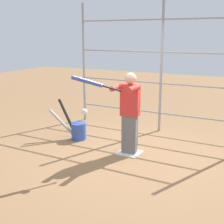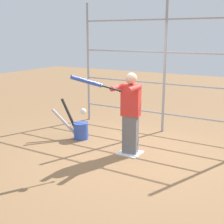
{
  "view_description": "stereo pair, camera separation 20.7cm",
  "coord_description": "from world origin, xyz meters",
  "px_view_note": "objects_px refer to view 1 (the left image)",
  "views": [
    {
      "loc": [
        -2.33,
        4.99,
        2.18
      ],
      "look_at": [
        0.14,
        0.43,
        0.88
      ],
      "focal_mm": 50.0,
      "sensor_mm": 36.0,
      "label": 1
    },
    {
      "loc": [
        -2.51,
        4.89,
        2.18
      ],
      "look_at": [
        0.14,
        0.43,
        0.88
      ],
      "focal_mm": 50.0,
      "sensor_mm": 36.0,
      "label": 2
    }
  ],
  "objects_px": {
    "baseball_bat_swinging": "(92,83)",
    "bat_bucket": "(77,130)",
    "batter": "(130,111)",
    "softball_in_flight": "(84,112)"
  },
  "relations": [
    {
      "from": "batter",
      "to": "bat_bucket",
      "type": "distance_m",
      "value": 1.48
    },
    {
      "from": "softball_in_flight",
      "to": "bat_bucket",
      "type": "height_order",
      "value": "softball_in_flight"
    },
    {
      "from": "baseball_bat_swinging",
      "to": "softball_in_flight",
      "type": "bearing_deg",
      "value": 89.95
    },
    {
      "from": "batter",
      "to": "bat_bucket",
      "type": "relative_size",
      "value": 1.82
    },
    {
      "from": "baseball_bat_swinging",
      "to": "softball_in_flight",
      "type": "height_order",
      "value": "baseball_bat_swinging"
    },
    {
      "from": "batter",
      "to": "softball_in_flight",
      "type": "height_order",
      "value": "batter"
    },
    {
      "from": "batter",
      "to": "baseball_bat_swinging",
      "type": "distance_m",
      "value": 1.07
    },
    {
      "from": "baseball_bat_swinging",
      "to": "bat_bucket",
      "type": "distance_m",
      "value": 1.92
    },
    {
      "from": "batter",
      "to": "softball_in_flight",
      "type": "distance_m",
      "value": 1.11
    },
    {
      "from": "baseball_bat_swinging",
      "to": "bat_bucket",
      "type": "relative_size",
      "value": 0.91
    }
  ]
}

